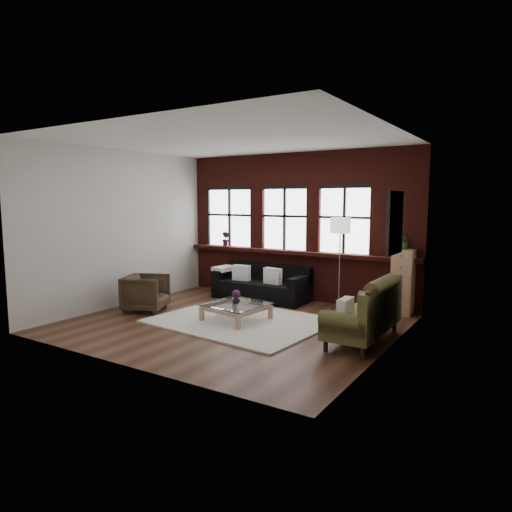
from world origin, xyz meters
The scene contains 26 objects.
floor centered at (0.00, 0.00, 0.00)m, with size 5.50×5.50×0.00m, color #3F2217.
ceiling centered at (0.00, 0.00, 3.20)m, with size 5.50×5.50×0.00m, color white.
wall_back centered at (0.00, 2.50, 1.60)m, with size 5.50×5.50×0.00m, color beige.
wall_front centered at (0.00, -2.50, 1.60)m, with size 5.50×5.50×0.00m, color beige.
wall_left centered at (-2.75, 0.00, 1.60)m, with size 5.00×5.00×0.00m, color beige.
wall_right centered at (2.75, 0.00, 1.60)m, with size 5.00×5.00×0.00m, color beige.
brick_backwall centered at (0.00, 2.44, 1.60)m, with size 5.50×0.12×3.20m, color #4B1511, non-canonical shape.
sill_ledge centered at (0.00, 2.35, 1.04)m, with size 5.50×0.30×0.08m, color #4B1511.
window_left centered at (-1.80, 2.45, 1.75)m, with size 1.38×0.10×1.50m, color black, non-canonical shape.
window_mid centered at (-0.30, 2.45, 1.75)m, with size 1.38×0.10×1.50m, color black, non-canonical shape.
window_right centered at (1.10, 2.45, 1.75)m, with size 1.38×0.10×1.50m, color black, non-canonical shape.
wall_poster centered at (2.72, 0.30, 1.85)m, with size 0.05×0.74×0.94m, color black, non-canonical shape.
shag_rug centered at (0.07, 0.14, 0.02)m, with size 2.96×2.33×0.03m, color beige.
dark_sofa centered at (-0.59, 1.90, 0.38)m, with size 2.11×0.85×0.76m, color black, non-canonical shape.
pillow_a centered at (-1.04, 1.80, 0.57)m, with size 0.40×0.14×0.34m, color white.
pillow_b centered at (-0.24, 1.80, 0.57)m, with size 0.40×0.14×0.34m, color white.
vintage_settee centered at (2.30, 0.23, 0.49)m, with size 0.81×1.83×0.98m, color #4C4823, non-canonical shape.
pillow_settee centered at (2.22, -0.33, 0.60)m, with size 0.14×0.38×0.34m, color white.
armchair centered at (-1.98, -0.18, 0.36)m, with size 0.77×0.79×0.72m, color black.
coffee_table centered at (-0.02, 0.12, 0.16)m, with size 1.00×1.00×0.34m, color tan, non-canonical shape.
vase centered at (-0.02, 0.12, 0.40)m, with size 0.14×0.14×0.15m, color #B2B2B2.
flowers centered at (-0.02, 0.12, 0.50)m, with size 0.15×0.15×0.15m, color #48183B.
drawer_chest centered at (2.39, 2.22, 0.63)m, with size 0.39×0.39×1.26m, color tan.
potted_plant_top centered at (2.39, 2.22, 1.41)m, with size 0.28×0.24×0.31m, color #2D5923.
floor_lamp centered at (1.20, 1.96, 0.99)m, with size 0.40×0.40×1.99m, color #A5A5A8, non-canonical shape.
sill_plant centered at (-1.84, 2.32, 1.26)m, with size 0.20×0.16×0.36m, color #48183B.
Camera 1 is at (4.58, -6.50, 2.19)m, focal length 32.00 mm.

